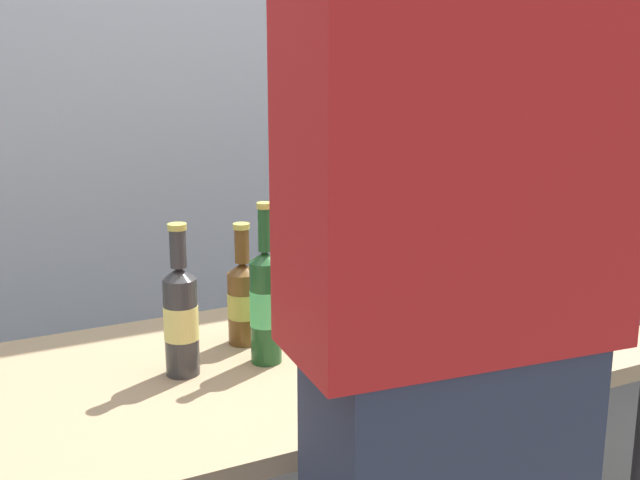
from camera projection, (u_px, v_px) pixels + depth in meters
name	position (u px, v px, depth m)	size (l,w,h in m)	color
desk	(323.00, 390.00, 1.80)	(1.48, 0.75, 0.72)	#9E8460
laptop	(356.00, 301.00, 1.97)	(0.40, 0.40, 0.21)	#383D4C
beer_bottle_amber	(266.00, 304.00, 1.68)	(0.07, 0.07, 0.34)	#1E5123
beer_bottle_brown	(243.00, 299.00, 1.80)	(0.07, 0.07, 0.27)	brown
beer_bottle_green	(181.00, 317.00, 1.63)	(0.07, 0.07, 0.31)	#333333
person_figure	(452.00, 349.00, 1.13)	(0.48, 0.31, 1.90)	#2D3347
back_wall	(183.00, 66.00, 2.41)	(6.00, 0.10, 2.60)	#99A3AD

